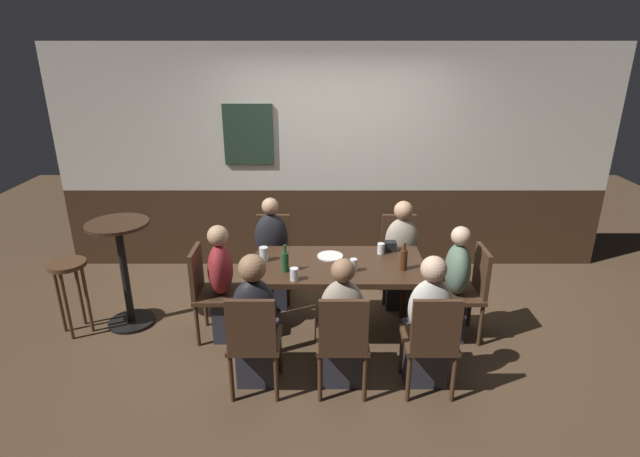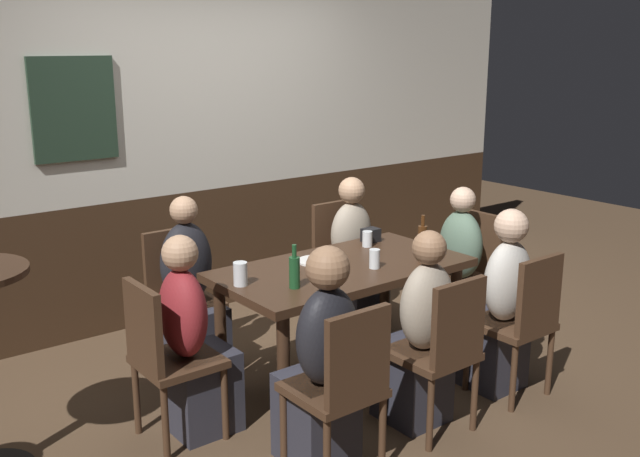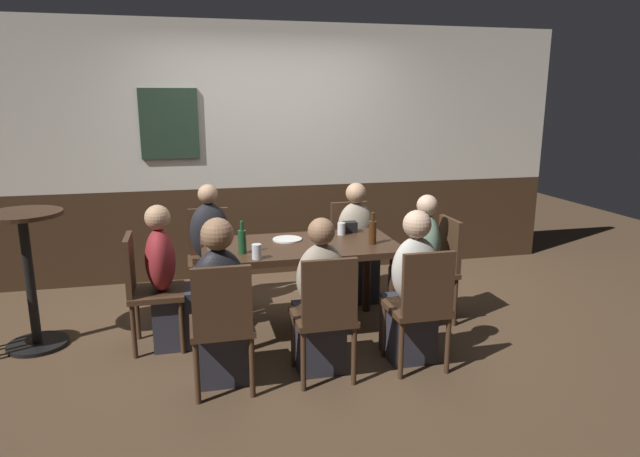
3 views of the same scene
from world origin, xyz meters
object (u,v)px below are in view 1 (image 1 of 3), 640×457
(person_mid_near, at_px, (342,331))
(beer_bottle_green, at_px, (285,261))
(person_left_far, at_px, (272,260))
(chair_head_west, at_px, (209,288))
(bar_stool, at_px, (69,278))
(highball_clear, at_px, (353,266))
(beer_bottle_brown, at_px, (404,259))
(person_head_west, at_px, (228,291))
(condiment_caddy, at_px, (390,246))
(chair_right_far, at_px, (399,252))
(person_right_near, at_px, (427,330))
(beer_glass_tall, at_px, (381,249))
(person_head_east, at_px, (450,292))
(chair_mid_near, at_px, (343,338))
(dining_table, at_px, (339,273))
(chair_left_near, at_px, (254,338))
(person_left_near, at_px, (256,328))
(side_bar_table, at_px, (124,266))
(beer_glass_half, at_px, (264,255))
(person_right_far, at_px, (401,261))
(chair_head_east, at_px, (468,288))
(plate_white_large, at_px, (330,256))
(chair_right_near, at_px, (431,338))
(tumbler_short, at_px, (294,275))
(chair_left_far, at_px, (273,252))

(person_mid_near, distance_m, beer_bottle_green, 0.78)
(person_left_far, xyz_separation_m, person_mid_near, (0.67, -1.31, -0.01))
(chair_head_west, height_order, bar_stool, chair_head_west)
(chair_head_west, distance_m, highball_clear, 1.34)
(beer_bottle_brown, bearing_deg, person_head_west, 175.50)
(condiment_caddy, bearing_deg, chair_head_west, -169.97)
(chair_right_far, xyz_separation_m, beer_bottle_brown, (-0.12, -0.94, 0.34))
(person_head_west, distance_m, highball_clear, 1.19)
(person_right_near, distance_m, beer_glass_tall, 0.97)
(person_head_east, xyz_separation_m, beer_bottle_green, (-1.48, -0.16, 0.38))
(person_left_far, bearing_deg, highball_clear, -46.00)
(beer_glass_tall, bearing_deg, chair_mid_near, -110.88)
(person_left_far, bearing_deg, dining_table, -44.37)
(chair_left_near, relative_size, beer_bottle_brown, 3.50)
(person_head_west, relative_size, beer_bottle_brown, 4.37)
(person_left_far, bearing_deg, person_left_near, -90.00)
(highball_clear, height_order, beer_bottle_brown, beer_bottle_brown)
(person_right_near, height_order, side_bar_table, person_right_near)
(person_head_east, height_order, beer_glass_half, person_head_east)
(person_right_far, bearing_deg, person_left_far, 179.96)
(person_mid_near, relative_size, beer_glass_half, 8.38)
(beer_bottle_green, bearing_deg, dining_table, 18.79)
(chair_head_west, bearing_deg, person_right_far, 19.51)
(chair_head_east, height_order, plate_white_large, chair_head_east)
(dining_table, relative_size, person_right_far, 1.39)
(beer_bottle_brown, bearing_deg, condiment_caddy, 98.01)
(person_head_east, height_order, bar_stool, person_head_east)
(dining_table, distance_m, chair_left_near, 1.07)
(chair_mid_near, distance_m, condiment_caddy, 1.25)
(chair_right_near, distance_m, side_bar_table, 2.88)
(tumbler_short, bearing_deg, person_right_near, -17.23)
(chair_mid_near, distance_m, chair_right_far, 1.77)
(person_right_near, height_order, person_head_west, person_right_near)
(chair_mid_near, xyz_separation_m, person_mid_near, (0.00, 0.16, -0.04))
(chair_mid_near, height_order, person_mid_near, person_mid_near)
(person_head_east, height_order, side_bar_table, person_head_east)
(person_right_near, distance_m, side_bar_table, 2.83)
(person_left_far, bearing_deg, chair_left_near, -90.00)
(person_right_far, relative_size, bar_stool, 1.53)
(chair_left_far, bearing_deg, plate_white_large, -48.35)
(chair_left_far, distance_m, chair_right_near, 2.12)
(chair_mid_near, bearing_deg, bar_stool, 160.26)
(chair_head_west, distance_m, person_head_west, 0.17)
(chair_left_far, relative_size, condiment_caddy, 8.00)
(chair_left_far, distance_m, chair_head_west, 0.96)
(person_mid_near, xyz_separation_m, tumbler_short, (-0.38, 0.33, 0.33))
(beer_glass_tall, bearing_deg, beer_glass_half, -171.49)
(person_left_far, relative_size, beer_bottle_green, 4.65)
(chair_head_east, bearing_deg, tumbler_short, -168.09)
(dining_table, height_order, tumbler_short, tumbler_short)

